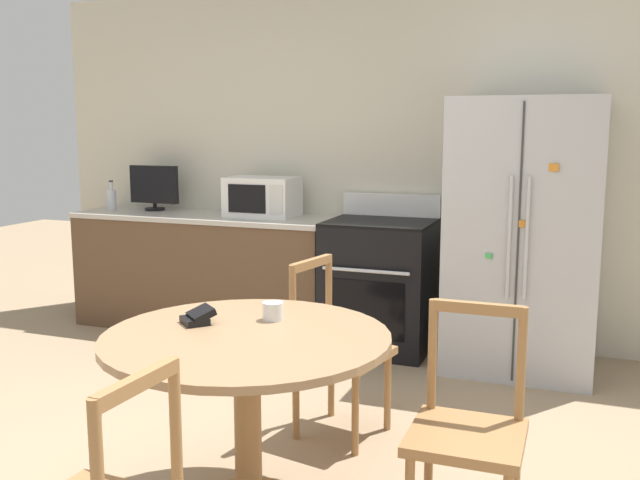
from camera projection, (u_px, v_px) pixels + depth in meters
name	position (u px, v px, depth m)	size (l,w,h in m)	color
back_wall	(365.00, 163.00, 5.35)	(5.20, 0.10, 2.60)	beige
kitchen_counter	(207.00, 271.00, 5.56)	(2.08, 0.64, 0.90)	brown
refrigerator	(524.00, 236.00, 4.58)	(0.93, 0.79, 1.75)	#B2B5BA
oven_range	(380.00, 284.00, 5.04)	(0.73, 0.68, 1.08)	black
microwave	(263.00, 197.00, 5.34)	(0.52, 0.35, 0.30)	white
countertop_tv	(154.00, 186.00, 5.70)	(0.42, 0.16, 0.36)	black
counter_bottle	(112.00, 198.00, 5.79)	(0.07, 0.07, 0.23)	silver
dining_table	(247.00, 372.00, 2.84)	(1.15, 1.15, 0.76)	#997551
dining_chair_right	(468.00, 433.00, 2.68)	(0.42, 0.42, 0.90)	#9E7042
dining_chair_far	(338.00, 352.00, 3.64)	(0.49, 0.49, 0.90)	#9E7042
candle_glass	(273.00, 312.00, 3.02)	(0.09, 0.09, 0.08)	silver
wallet	(198.00, 317.00, 2.96)	(0.17, 0.17, 0.07)	black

